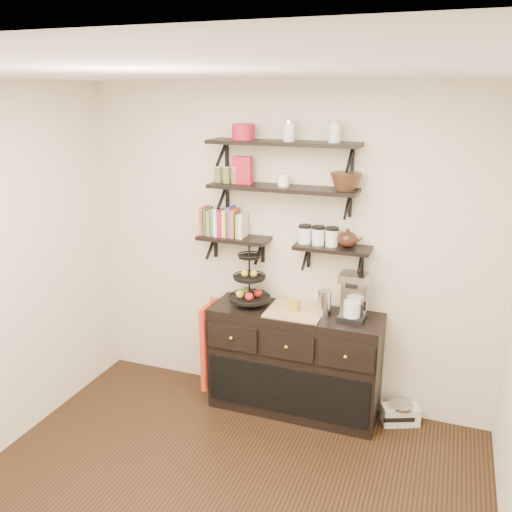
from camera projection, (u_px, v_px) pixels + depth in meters
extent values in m
cube|color=white|center=(181.00, 73.00, 2.56)|extent=(3.50, 3.50, 0.02)
cube|color=beige|center=(286.00, 249.00, 4.53)|extent=(3.50, 0.02, 2.70)
cube|color=black|center=(283.00, 143.00, 4.15)|extent=(1.20, 0.27, 0.03)
cube|color=black|center=(227.00, 154.00, 4.46)|extent=(0.02, 0.03, 0.20)
cube|color=black|center=(352.00, 159.00, 4.12)|extent=(0.02, 0.03, 0.20)
cube|color=black|center=(282.00, 188.00, 4.25)|extent=(1.20, 0.27, 0.03)
cube|color=black|center=(228.00, 196.00, 4.57)|extent=(0.02, 0.03, 0.20)
cube|color=black|center=(350.00, 204.00, 4.22)|extent=(0.02, 0.03, 0.20)
cube|color=black|center=(234.00, 238.00, 4.53)|extent=(0.60, 0.25, 0.03)
cube|color=black|center=(216.00, 246.00, 4.74)|extent=(0.02, 0.03, 0.20)
cube|color=black|center=(263.00, 251.00, 4.59)|extent=(0.03, 0.03, 0.20)
cube|color=black|center=(333.00, 248.00, 4.25)|extent=(0.60, 0.25, 0.03)
cube|color=black|center=(309.00, 255.00, 4.46)|extent=(0.03, 0.03, 0.20)
cube|color=black|center=(362.00, 261.00, 4.31)|extent=(0.02, 0.03, 0.20)
cube|color=#BF2C37|center=(206.00, 222.00, 4.59)|extent=(0.02, 0.15, 0.20)
cube|color=#206242|center=(209.00, 220.00, 4.57)|extent=(0.03, 0.15, 0.24)
cube|color=#BF7820|center=(214.00, 222.00, 4.56)|extent=(0.04, 0.15, 0.21)
cube|color=#1F6D7D|center=(217.00, 220.00, 4.54)|extent=(0.03, 0.15, 0.25)
cube|color=#F3EDCA|center=(221.00, 223.00, 4.54)|extent=(0.03, 0.15, 0.22)
cube|color=#A40F6B|center=(225.00, 221.00, 4.52)|extent=(0.04, 0.15, 0.26)
cube|color=yellow|center=(230.00, 223.00, 4.51)|extent=(0.03, 0.15, 0.23)
cube|color=#3D3C98|center=(234.00, 225.00, 4.50)|extent=(0.03, 0.15, 0.20)
cube|color=#C24C33|center=(238.00, 223.00, 4.48)|extent=(0.04, 0.15, 0.24)
cube|color=#58A056|center=(243.00, 225.00, 4.48)|extent=(0.03, 0.15, 0.21)
cube|color=beige|center=(247.00, 223.00, 4.46)|extent=(0.03, 0.15, 0.25)
cylinder|color=silver|center=(305.00, 235.00, 4.31)|extent=(0.10, 0.10, 0.13)
cylinder|color=silver|center=(318.00, 237.00, 4.27)|extent=(0.10, 0.10, 0.13)
cylinder|color=silver|center=(332.00, 238.00, 4.24)|extent=(0.10, 0.10, 0.13)
cube|color=black|center=(295.00, 361.00, 4.53)|extent=(1.40, 0.45, 0.90)
cube|color=tan|center=(296.00, 311.00, 4.39)|extent=(0.45, 0.41, 0.02)
sphere|color=gold|center=(231.00, 338.00, 4.38)|extent=(0.04, 0.04, 0.04)
sphere|color=gold|center=(286.00, 347.00, 4.23)|extent=(0.04, 0.04, 0.04)
sphere|color=gold|center=(345.00, 357.00, 4.07)|extent=(0.04, 0.04, 0.04)
cylinder|color=black|center=(249.00, 277.00, 4.46)|extent=(0.02, 0.02, 0.51)
cylinder|color=black|center=(249.00, 298.00, 4.51)|extent=(0.34, 0.34, 0.01)
cylinder|color=black|center=(249.00, 278.00, 4.46)|extent=(0.26, 0.26, 0.02)
cylinder|color=black|center=(249.00, 257.00, 4.41)|extent=(0.18, 0.18, 0.02)
sphere|color=#B21914|center=(258.00, 293.00, 4.52)|extent=(0.07, 0.07, 0.07)
sphere|color=gold|center=(245.00, 273.00, 4.46)|extent=(0.06, 0.06, 0.06)
cube|color=olive|center=(294.00, 305.00, 4.38)|extent=(0.08, 0.08, 0.08)
cube|color=black|center=(352.00, 317.00, 4.24)|extent=(0.22, 0.20, 0.04)
cube|color=silver|center=(354.00, 295.00, 4.25)|extent=(0.21, 0.09, 0.32)
cube|color=silver|center=(354.00, 278.00, 4.14)|extent=(0.22, 0.20, 0.07)
cylinder|color=silver|center=(352.00, 309.00, 4.20)|extent=(0.14, 0.14, 0.12)
cylinder|color=silver|center=(325.00, 304.00, 4.27)|extent=(0.11, 0.11, 0.22)
cube|color=#A62A11|center=(210.00, 344.00, 4.66)|extent=(0.04, 0.32, 0.74)
cube|color=silver|center=(400.00, 415.00, 4.43)|extent=(0.33, 0.25, 0.16)
cylinder|color=silver|center=(401.00, 405.00, 4.40)|extent=(0.26, 0.26, 0.02)
cube|color=black|center=(399.00, 420.00, 4.36)|extent=(0.24, 0.11, 0.04)
cube|color=#AD132E|center=(242.00, 170.00, 4.33)|extent=(0.16, 0.07, 0.22)
cylinder|color=white|center=(283.00, 180.00, 4.23)|extent=(0.09, 0.09, 0.10)
cylinder|color=#AD132E|center=(243.00, 132.00, 4.24)|extent=(0.18, 0.18, 0.12)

